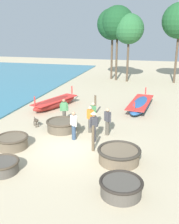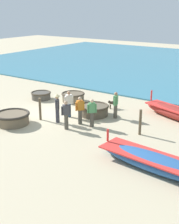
% 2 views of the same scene
% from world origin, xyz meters
% --- Properties ---
extents(ground_plane, '(80.00, 80.00, 0.00)m').
position_xyz_m(ground_plane, '(0.00, 0.00, 0.00)').
color(ground_plane, '#BCAD8C').
extents(coracle_far_left, '(1.81, 1.81, 0.64)m').
position_xyz_m(coracle_far_left, '(-1.09, 2.07, 0.35)').
color(coracle_far_left, brown).
rests_on(coracle_far_left, ground).
extents(coracle_tilted, '(1.60, 1.60, 0.61)m').
position_xyz_m(coracle_tilted, '(-2.66, -0.72, 0.33)').
color(coracle_tilted, brown).
rests_on(coracle_tilted, ground).
extents(coracle_weathered, '(1.59, 1.59, 0.58)m').
position_xyz_m(coracle_weathered, '(3.16, -3.24, 0.32)').
color(coracle_weathered, '#4C473F').
rests_on(coracle_weathered, ground).
extents(coracle_upturned, '(1.42, 1.42, 0.52)m').
position_xyz_m(coracle_upturned, '(-1.82, -2.94, 0.28)').
color(coracle_upturned, '#4C473F').
rests_on(coracle_upturned, ground).
extents(coracle_far_right, '(1.95, 1.95, 0.65)m').
position_xyz_m(coracle_far_right, '(2.71, -0.83, 0.35)').
color(coracle_far_right, brown).
rests_on(coracle_far_right, ground).
extents(long_boat_white_hull, '(1.77, 5.32, 1.12)m').
position_xyz_m(long_boat_white_hull, '(2.99, 7.80, 0.33)').
color(long_boat_white_hull, '#285693').
rests_on(long_boat_white_hull, ground).
extents(long_boat_ochre_hull, '(2.46, 4.66, 1.29)m').
position_xyz_m(long_boat_ochre_hull, '(-3.26, 6.45, 0.37)').
color(long_boat_ochre_hull, maroon).
rests_on(long_boat_ochre_hull, ground).
extents(fisherman_hauling, '(0.40, 0.40, 1.67)m').
position_xyz_m(fisherman_hauling, '(1.08, 1.07, 0.96)').
color(fisherman_hauling, '#383842').
rests_on(fisherman_hauling, ground).
extents(fisherman_standing_left, '(0.44, 0.38, 1.57)m').
position_xyz_m(fisherman_standing_left, '(1.60, 2.12, 0.84)').
color(fisherman_standing_left, '#4C473D').
rests_on(fisherman_standing_left, ground).
extents(fisherman_standing_right, '(0.41, 0.39, 1.57)m').
position_xyz_m(fisherman_standing_right, '(0.55, 3.05, 0.84)').
color(fisherman_standing_right, '#4C473D').
rests_on(fisherman_standing_right, ground).
extents(fisherman_crouching, '(0.51, 0.31, 1.57)m').
position_xyz_m(fisherman_crouching, '(-1.40, 3.37, 0.84)').
color(fisherman_crouching, '#4C473D').
rests_on(fisherman_crouching, ground).
extents(fisherman_by_coracle, '(0.42, 0.39, 1.57)m').
position_xyz_m(fisherman_by_coracle, '(-0.01, 1.03, 0.84)').
color(fisherman_by_coracle, '#2D425B').
rests_on(fisherman_by_coracle, ground).
extents(fisherman_with_hat, '(0.45, 0.37, 1.57)m').
position_xyz_m(fisherman_with_hat, '(0.57, 2.27, 0.84)').
color(fisherman_with_hat, '#4C473D').
rests_on(fisherman_with_hat, ground).
extents(dog, '(0.52, 0.54, 0.55)m').
position_xyz_m(dog, '(-2.84, 2.32, 0.37)').
color(dog, '#3D3328').
rests_on(dog, ground).
extents(mooring_post_mid_beach, '(0.14, 0.14, 1.29)m').
position_xyz_m(mooring_post_mid_beach, '(1.32, -0.03, 0.65)').
color(mooring_post_mid_beach, brown).
rests_on(mooring_post_mid_beach, ground).
extents(mooring_post_inland, '(0.14, 0.14, 1.34)m').
position_xyz_m(mooring_post_inland, '(0.05, 5.67, 0.67)').
color(mooring_post_inland, brown).
rests_on(mooring_post_inland, ground).
extents(tree_rightmost, '(3.60, 3.60, 8.20)m').
position_xyz_m(tree_rightmost, '(-0.66, 18.83, 6.38)').
color(tree_rightmost, '#4C3D2D').
rests_on(tree_rightmost, ground).
extents(tree_leftmost, '(3.22, 3.22, 7.34)m').
position_xyz_m(tree_leftmost, '(0.69, 18.31, 5.70)').
color(tree_leftmost, '#4C3D2D').
rests_on(tree_leftmost, ground).
extents(tree_center, '(3.51, 3.51, 8.00)m').
position_xyz_m(tree_center, '(-1.32, 19.42, 6.22)').
color(tree_center, '#4C3D2D').
rests_on(tree_center, ground).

